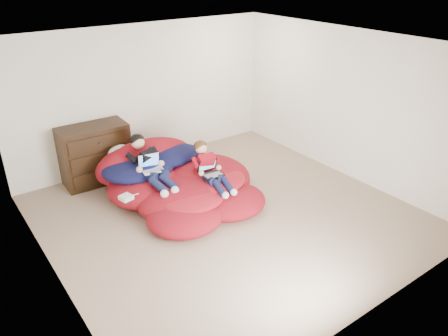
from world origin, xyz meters
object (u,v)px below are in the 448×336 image
laptop_black (210,170)px  dresser (95,154)px  older_boy (148,162)px  laptop_white (151,166)px  beanbag_pile (179,182)px  younger_boy (209,166)px

laptop_black → dresser: bearing=123.8°
older_boy → laptop_white: size_ratio=3.26×
beanbag_pile → laptop_black: 0.61m
dresser → laptop_white: 1.28m
dresser → older_boy: 1.18m
older_boy → laptop_white: (-0.00, -0.11, -0.03)m
laptop_white → laptop_black: 0.90m
older_boy → laptop_black: 0.98m
older_boy → laptop_white: bearing=-90.0°
older_boy → laptop_black: size_ratio=3.43×
beanbag_pile → older_boy: size_ratio=2.09×
dresser → laptop_black: bearing=-56.2°
laptop_white → laptop_black: (0.73, -0.53, -0.07)m
dresser → laptop_black: 2.09m
younger_boy → laptop_black: bearing=-90.0°
dresser → younger_boy: 2.06m
beanbag_pile → younger_boy: 0.61m
dresser → older_boy: bearing=-68.4°
older_boy → dresser: bearing=111.6°
laptop_white → beanbag_pile: bearing=-13.5°
dresser → laptop_black: size_ratio=3.39×
laptop_black → older_boy: bearing=138.6°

